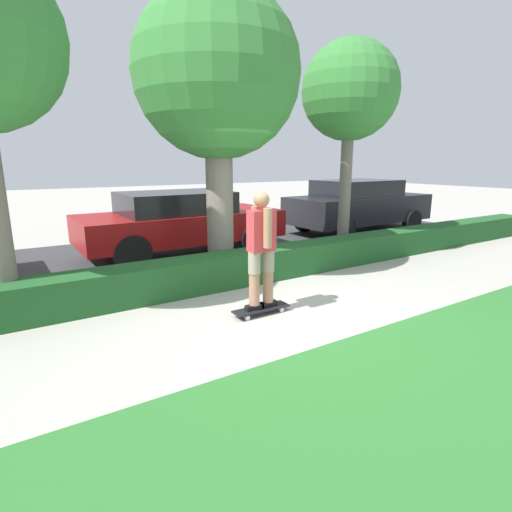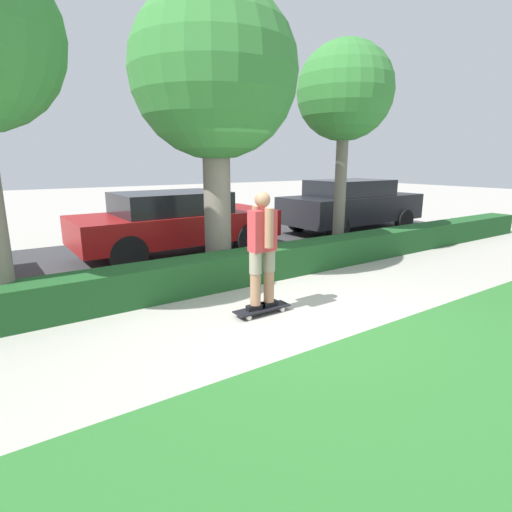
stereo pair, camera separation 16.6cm
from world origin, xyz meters
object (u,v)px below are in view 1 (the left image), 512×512
at_px(skater_person, 261,248).
at_px(tree_far, 350,93).
at_px(parked_car_rear, 358,205).
at_px(parked_car_middle, 180,221).
at_px(tree_mid, 217,77).
at_px(skateboard, 261,309).

relative_size(skater_person, tree_far, 0.36).
relative_size(skater_person, parked_car_rear, 0.35).
bearing_deg(parked_car_middle, tree_far, -34.00).
xyz_separation_m(tree_mid, parked_car_rear, (5.63, 2.06, -2.57)).
distance_m(tree_mid, parked_car_rear, 6.52).
bearing_deg(skateboard, tree_mid, 78.25).
relative_size(skater_person, parked_car_middle, 0.36).
bearing_deg(tree_mid, tree_far, 0.73).
height_order(skater_person, parked_car_rear, skater_person).
xyz_separation_m(tree_far, parked_car_middle, (-3.00, 1.95, -2.63)).
height_order(skater_person, tree_far, tree_far).
height_order(skateboard, parked_car_middle, parked_car_middle).
relative_size(skater_person, tree_mid, 0.33).
height_order(skateboard, tree_mid, tree_mid).
xyz_separation_m(skateboard, parked_car_rear, (6.04, 4.01, 0.73)).
height_order(skateboard, parked_car_rear, parked_car_rear).
distance_m(tree_far, parked_car_rear, 4.18).
bearing_deg(tree_far, skater_person, -149.98).
bearing_deg(tree_mid, parked_car_middle, 88.88).
bearing_deg(parked_car_rear, tree_mid, -161.62).
bearing_deg(tree_far, parked_car_rear, 37.98).
bearing_deg(parked_car_rear, skater_person, -148.11).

